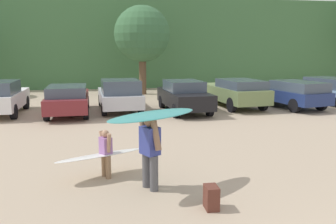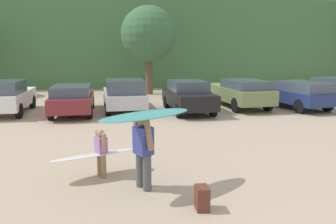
{
  "view_description": "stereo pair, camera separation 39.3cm",
  "coord_description": "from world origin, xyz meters",
  "px_view_note": "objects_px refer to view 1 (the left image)",
  "views": [
    {
      "loc": [
        -3.39,
        -2.51,
        2.95
      ],
      "look_at": [
        -1.62,
        8.44,
        0.96
      ],
      "focal_mm": 36.8,
      "sensor_mm": 36.0,
      "label": 1
    },
    {
      "loc": [
        -3.0,
        -2.56,
        2.95
      ],
      "look_at": [
        -1.62,
        8.44,
        0.96
      ],
      "focal_mm": 36.8,
      "sensor_mm": 36.0,
      "label": 2
    }
  ],
  "objects_px": {
    "person_child": "(106,151)",
    "parked_car_silver": "(120,95)",
    "parked_car_sky_blue": "(329,90)",
    "surfboard_white": "(100,155)",
    "person_adult": "(150,148)",
    "parked_car_navy": "(291,93)",
    "parked_car_white": "(1,97)",
    "parked_car_black": "(184,96)",
    "backpack_dropped": "(211,197)",
    "parked_car_maroon": "(68,99)",
    "surfboard_teal": "(154,115)",
    "parked_car_olive_green": "(235,92)"
  },
  "relations": [
    {
      "from": "parked_car_silver",
      "to": "parked_car_black",
      "type": "xyz_separation_m",
      "value": [
        3.08,
        -0.8,
        -0.0
      ]
    },
    {
      "from": "parked_car_white",
      "to": "person_adult",
      "type": "distance_m",
      "value": 11.27
    },
    {
      "from": "parked_car_white",
      "to": "person_child",
      "type": "bearing_deg",
      "value": -153.49
    },
    {
      "from": "person_child",
      "to": "backpack_dropped",
      "type": "height_order",
      "value": "person_child"
    },
    {
      "from": "person_adult",
      "to": "parked_car_navy",
      "type": "bearing_deg",
      "value": -160.81
    },
    {
      "from": "parked_car_navy",
      "to": "person_adult",
      "type": "distance_m",
      "value": 12.63
    },
    {
      "from": "parked_car_white",
      "to": "surfboard_white",
      "type": "height_order",
      "value": "parked_car_white"
    },
    {
      "from": "parked_car_white",
      "to": "surfboard_white",
      "type": "bearing_deg",
      "value": -154.02
    },
    {
      "from": "parked_car_white",
      "to": "parked_car_black",
      "type": "height_order",
      "value": "parked_car_white"
    },
    {
      "from": "parked_car_olive_green",
      "to": "parked_car_sky_blue",
      "type": "xyz_separation_m",
      "value": [
        5.53,
        0.13,
        -0.03
      ]
    },
    {
      "from": "parked_car_sky_blue",
      "to": "parked_car_maroon",
      "type": "bearing_deg",
      "value": 81.56
    },
    {
      "from": "person_adult",
      "to": "backpack_dropped",
      "type": "relative_size",
      "value": 3.6
    },
    {
      "from": "parked_car_olive_green",
      "to": "parked_car_sky_blue",
      "type": "relative_size",
      "value": 0.98
    },
    {
      "from": "surfboard_white",
      "to": "parked_car_white",
      "type": "bearing_deg",
      "value": -85.14
    },
    {
      "from": "parked_car_silver",
      "to": "backpack_dropped",
      "type": "height_order",
      "value": "parked_car_silver"
    },
    {
      "from": "parked_car_navy",
      "to": "backpack_dropped",
      "type": "relative_size",
      "value": 10.46
    },
    {
      "from": "parked_car_silver",
      "to": "parked_car_olive_green",
      "type": "xyz_separation_m",
      "value": [
        5.98,
        0.16,
        0.02
      ]
    },
    {
      "from": "person_adult",
      "to": "parked_car_maroon",
      "type": "bearing_deg",
      "value": -102.53
    },
    {
      "from": "parked_car_navy",
      "to": "parked_car_silver",
      "type": "bearing_deg",
      "value": 74.45
    },
    {
      "from": "parked_car_maroon",
      "to": "person_adult",
      "type": "relative_size",
      "value": 2.84
    },
    {
      "from": "parked_car_black",
      "to": "backpack_dropped",
      "type": "relative_size",
      "value": 9.68
    },
    {
      "from": "parked_car_white",
      "to": "surfboard_white",
      "type": "xyz_separation_m",
      "value": [
        4.75,
        -8.74,
        -0.31
      ]
    },
    {
      "from": "surfboard_teal",
      "to": "backpack_dropped",
      "type": "distance_m",
      "value": 2.03
    },
    {
      "from": "parked_car_navy",
      "to": "parked_car_sky_blue",
      "type": "distance_m",
      "value": 2.84
    },
    {
      "from": "person_adult",
      "to": "backpack_dropped",
      "type": "xyz_separation_m",
      "value": [
        1.03,
        -1.14,
        -0.69
      ]
    },
    {
      "from": "parked_car_silver",
      "to": "backpack_dropped",
      "type": "bearing_deg",
      "value": -177.17
    },
    {
      "from": "parked_car_white",
      "to": "surfboard_teal",
      "type": "relative_size",
      "value": 1.88
    },
    {
      "from": "surfboard_white",
      "to": "parked_car_maroon",
      "type": "bearing_deg",
      "value": -102.07
    },
    {
      "from": "surfboard_teal",
      "to": "parked_car_navy",
      "type": "bearing_deg",
      "value": -164.26
    },
    {
      "from": "person_adult",
      "to": "surfboard_teal",
      "type": "xyz_separation_m",
      "value": [
        0.08,
        -0.01,
        0.71
      ]
    },
    {
      "from": "parked_car_olive_green",
      "to": "person_adult",
      "type": "distance_m",
      "value": 11.56
    },
    {
      "from": "surfboard_teal",
      "to": "parked_car_maroon",
      "type": "bearing_deg",
      "value": -105.84
    },
    {
      "from": "parked_car_black",
      "to": "parked_car_sky_blue",
      "type": "bearing_deg",
      "value": -87.32
    },
    {
      "from": "person_child",
      "to": "surfboard_teal",
      "type": "relative_size",
      "value": 0.51
    },
    {
      "from": "parked_car_maroon",
      "to": "surfboard_teal",
      "type": "distance_m",
      "value": 9.8
    },
    {
      "from": "parked_car_sky_blue",
      "to": "parked_car_black",
      "type": "bearing_deg",
      "value": 85.0
    },
    {
      "from": "parked_car_olive_green",
      "to": "parked_car_sky_blue",
      "type": "distance_m",
      "value": 5.53
    },
    {
      "from": "parked_car_black",
      "to": "parked_car_maroon",
      "type": "bearing_deg",
      "value": 83.87
    },
    {
      "from": "parked_car_sky_blue",
      "to": "surfboard_white",
      "type": "xyz_separation_m",
      "value": [
        -12.18,
        -9.36,
        -0.26
      ]
    },
    {
      "from": "parked_car_navy",
      "to": "person_adult",
      "type": "bearing_deg",
      "value": 126.31
    },
    {
      "from": "parked_car_maroon",
      "to": "surfboard_teal",
      "type": "bearing_deg",
      "value": -166.07
    },
    {
      "from": "parked_car_sky_blue",
      "to": "surfboard_teal",
      "type": "bearing_deg",
      "value": 120.66
    },
    {
      "from": "person_child",
      "to": "parked_car_silver",
      "type": "bearing_deg",
      "value": -122.58
    },
    {
      "from": "parked_car_maroon",
      "to": "parked_car_olive_green",
      "type": "distance_m",
      "value": 8.41
    },
    {
      "from": "parked_car_navy",
      "to": "backpack_dropped",
      "type": "xyz_separation_m",
      "value": [
        -7.34,
        -10.6,
        -0.55
      ]
    },
    {
      "from": "surfboard_white",
      "to": "backpack_dropped",
      "type": "height_order",
      "value": "surfboard_white"
    },
    {
      "from": "parked_car_black",
      "to": "parked_car_navy",
      "type": "height_order",
      "value": "parked_car_black"
    },
    {
      "from": "surfboard_white",
      "to": "person_adult",
      "type": "bearing_deg",
      "value": 116.71
    },
    {
      "from": "parked_car_black",
      "to": "surfboard_white",
      "type": "relative_size",
      "value": 1.99
    },
    {
      "from": "person_child",
      "to": "parked_car_sky_blue",
      "type": "bearing_deg",
      "value": -171.27
    }
  ]
}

